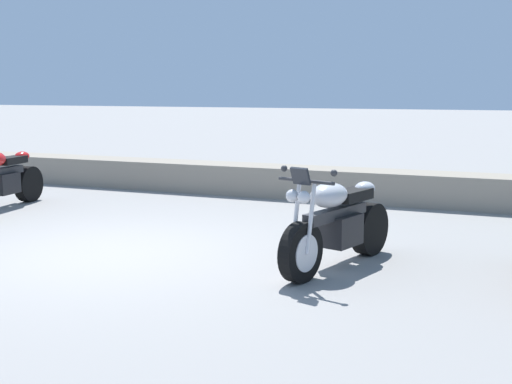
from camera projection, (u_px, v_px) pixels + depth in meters
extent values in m
plane|color=gray|center=(110.00, 253.00, 7.85)|extent=(120.00, 120.00, 0.00)
cube|color=gray|center=(258.00, 180.00, 12.21)|extent=(36.00, 0.80, 0.55)
cylinder|color=black|center=(29.00, 184.00, 11.44)|extent=(0.24, 0.64, 0.62)
cube|color=black|center=(4.00, 183.00, 10.79)|extent=(0.37, 0.51, 0.34)
cube|color=black|center=(11.00, 160.00, 10.95)|extent=(0.32, 0.58, 0.12)
ellipsoid|color=red|center=(22.00, 156.00, 11.23)|extent=(0.25, 0.30, 0.16)
cylinder|color=silver|center=(12.00, 183.00, 11.25)|extent=(0.15, 0.39, 0.11)
cylinder|color=black|center=(301.00, 252.00, 6.63)|extent=(0.31, 0.63, 0.62)
cylinder|color=black|center=(369.00, 229.00, 7.75)|extent=(0.35, 0.65, 0.62)
cylinder|color=silver|center=(301.00, 252.00, 6.63)|extent=(0.26, 0.41, 0.38)
cube|color=black|center=(340.00, 230.00, 7.22)|extent=(0.44, 0.55, 0.34)
cube|color=#2D2D30|center=(336.00, 213.00, 7.11)|extent=(0.44, 1.10, 0.12)
ellipsoid|color=#BCBCC1|center=(329.00, 195.00, 6.96)|extent=(0.47, 0.59, 0.26)
cube|color=black|center=(352.00, 195.00, 7.34)|extent=(0.41, 0.61, 0.12)
ellipsoid|color=#BCBCC1|center=(365.00, 188.00, 7.57)|extent=(0.29, 0.33, 0.16)
cylinder|color=#2D2D30|center=(306.00, 181.00, 6.58)|extent=(0.64, 0.22, 0.04)
sphere|color=silver|center=(304.00, 197.00, 6.45)|extent=(0.13, 0.13, 0.13)
sphere|color=silver|center=(292.00, 196.00, 6.54)|extent=(0.13, 0.13, 0.13)
cube|color=#26282D|center=(300.00, 176.00, 6.50)|extent=(0.22, 0.15, 0.18)
cylinder|color=silver|center=(347.00, 226.00, 7.66)|extent=(0.21, 0.40, 0.11)
cylinder|color=silver|center=(311.00, 218.00, 6.55)|extent=(0.09, 0.17, 0.73)
cylinder|color=silver|center=(296.00, 216.00, 6.66)|extent=(0.09, 0.17, 0.73)
sphere|color=#2D2D30|center=(334.00, 173.00, 6.42)|extent=(0.07, 0.07, 0.07)
sphere|color=#2D2D30|center=(284.00, 169.00, 6.78)|extent=(0.07, 0.07, 0.07)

